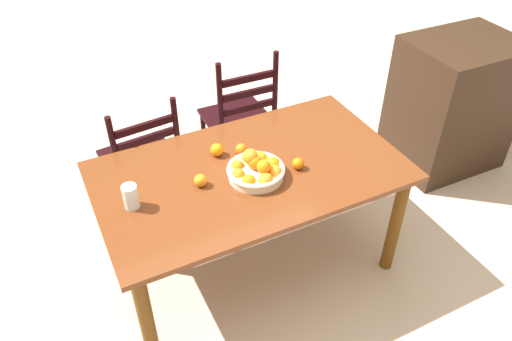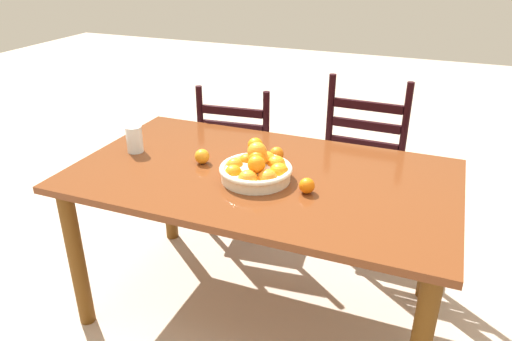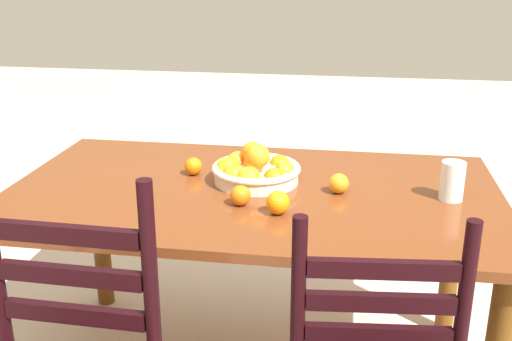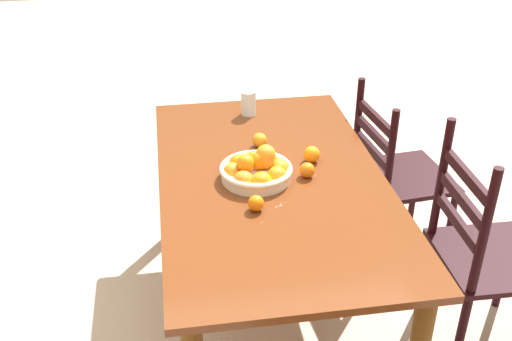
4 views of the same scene
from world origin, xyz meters
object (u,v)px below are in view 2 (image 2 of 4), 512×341
(dining_table, at_px, (262,194))
(orange_loose_2, at_px, (202,156))
(chair_near_window, at_px, (366,164))
(fruit_bowl, at_px, (257,169))
(orange_loose_1, at_px, (277,154))
(orange_loose_3, at_px, (255,145))
(chair_by_cabinet, at_px, (241,158))
(orange_loose_0, at_px, (307,186))
(drinking_glass, at_px, (134,139))

(dining_table, relative_size, orange_loose_2, 24.73)
(chair_near_window, xyz_separation_m, orange_loose_2, (-0.60, -0.83, 0.29))
(fruit_bowl, relative_size, orange_loose_2, 4.62)
(fruit_bowl, distance_m, orange_loose_1, 0.21)
(dining_table, distance_m, chair_near_window, 0.89)
(dining_table, distance_m, fruit_bowl, 0.16)
(orange_loose_1, relative_size, orange_loose_2, 0.97)
(dining_table, distance_m, orange_loose_3, 0.26)
(chair_by_cabinet, xyz_separation_m, orange_loose_1, (0.42, -0.57, 0.33))
(chair_near_window, xyz_separation_m, orange_loose_0, (-0.09, -0.92, 0.29))
(orange_loose_2, bearing_deg, dining_table, 1.40)
(chair_near_window, xyz_separation_m, chair_by_cabinet, (-0.73, -0.11, -0.04))
(orange_loose_0, relative_size, orange_loose_1, 0.98)
(fruit_bowl, xyz_separation_m, orange_loose_0, (0.22, -0.04, -0.01))
(drinking_glass, bearing_deg, fruit_bowl, -5.26)
(orange_loose_0, bearing_deg, chair_near_window, 84.38)
(orange_loose_0, distance_m, orange_loose_1, 0.32)
(chair_near_window, xyz_separation_m, drinking_glass, (-0.95, -0.83, 0.32))
(orange_loose_1, bearing_deg, dining_table, -96.17)
(dining_table, bearing_deg, chair_near_window, 68.82)
(orange_loose_0, height_order, orange_loose_3, orange_loose_3)
(orange_loose_1, bearing_deg, orange_loose_3, 158.29)
(drinking_glass, bearing_deg, chair_near_window, 41.18)
(fruit_bowl, distance_m, orange_loose_0, 0.23)
(chair_near_window, bearing_deg, fruit_bowl, 71.89)
(dining_table, height_order, chair_near_window, chair_near_window)
(drinking_glass, bearing_deg, orange_loose_3, 20.74)
(orange_loose_0, relative_size, orange_loose_3, 0.87)
(orange_loose_1, distance_m, drinking_glass, 0.66)
(dining_table, xyz_separation_m, drinking_glass, (-0.63, -0.01, 0.16))
(dining_table, relative_size, orange_loose_1, 25.49)
(orange_loose_0, height_order, drinking_glass, drinking_glass)
(dining_table, bearing_deg, orange_loose_0, -24.38)
(chair_by_cabinet, relative_size, orange_loose_2, 13.88)
(orange_loose_2, distance_m, drinking_glass, 0.35)
(dining_table, height_order, drinking_glass, drinking_glass)
(fruit_bowl, relative_size, orange_loose_1, 4.76)
(drinking_glass, bearing_deg, chair_by_cabinet, 73.18)
(orange_loose_2, bearing_deg, fruit_bowl, -11.42)
(fruit_bowl, relative_size, drinking_glass, 2.43)
(chair_by_cabinet, bearing_deg, dining_table, 114.20)
(orange_loose_2, height_order, drinking_glass, drinking_glass)
(fruit_bowl, distance_m, orange_loose_2, 0.29)
(fruit_bowl, bearing_deg, dining_table, 94.45)
(orange_loose_0, xyz_separation_m, orange_loose_3, (-0.33, 0.29, 0.00))
(chair_by_cabinet, xyz_separation_m, fruit_bowl, (0.41, -0.78, 0.34))
(orange_loose_3, xyz_separation_m, drinking_glass, (-0.52, -0.20, 0.03))
(chair_by_cabinet, distance_m, orange_loose_0, 1.09)
(fruit_bowl, height_order, orange_loose_1, fruit_bowl)
(chair_near_window, relative_size, orange_loose_3, 14.13)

